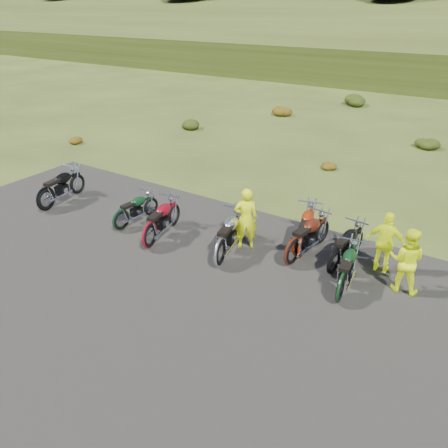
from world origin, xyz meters
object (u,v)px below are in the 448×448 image
Objects in this scene: motorcycle_0 at (48,211)px; person_middle at (246,219)px; motorcycle_3 at (220,266)px; motorcycle_7 at (338,301)px.

person_middle is at bearing -86.02° from motorcycle_0.
motorcycle_3 is 1.09× the size of motorcycle_7.
motorcycle_0 is at bearing 79.63° from motorcycle_3.
motorcycle_0 is 1.27× the size of person_middle.
motorcycle_3 is 3.19m from motorcycle_7.
motorcycle_7 is 1.15× the size of person_middle.
motorcycle_7 is (3.18, 0.21, 0.00)m from motorcycle_3.
motorcycle_0 reaches higher than motorcycle_7.
motorcycle_7 is at bearing 127.67° from person_middle.
motorcycle_3 is (6.71, 0.28, 0.00)m from motorcycle_0.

